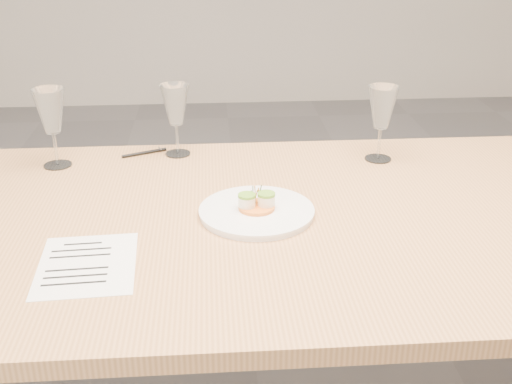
{
  "coord_description": "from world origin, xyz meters",
  "views": [
    {
      "loc": [
        -0.13,
        -1.35,
        1.42
      ],
      "look_at": [
        -0.03,
        0.02,
        0.8
      ],
      "focal_mm": 45.0,
      "sensor_mm": 36.0,
      "label": 1
    }
  ],
  "objects": [
    {
      "name": "wine_glass_3",
      "position": [
        0.35,
        0.33,
        0.9
      ],
      "size": [
        0.09,
        0.09,
        0.21
      ],
      "color": "white",
      "rests_on": "dining_table"
    },
    {
      "name": "wine_glass_1",
      "position": [
        -0.56,
        0.35,
        0.9
      ],
      "size": [
        0.09,
        0.09,
        0.22
      ],
      "color": "white",
      "rests_on": "dining_table"
    },
    {
      "name": "wine_glass_2",
      "position": [
        -0.22,
        0.42,
        0.9
      ],
      "size": [
        0.08,
        0.08,
        0.21
      ],
      "color": "white",
      "rests_on": "dining_table"
    },
    {
      "name": "dining_table",
      "position": [
        0.0,
        0.0,
        0.68
      ],
      "size": [
        2.4,
        1.0,
        0.75
      ],
      "color": "tan",
      "rests_on": "ground"
    },
    {
      "name": "ballpoint_pen",
      "position": [
        -0.32,
        0.42,
        0.75
      ],
      "size": [
        0.13,
        0.06,
        0.01
      ],
      "rotation": [
        0.0,
        0.0,
        0.41
      ],
      "color": "black",
      "rests_on": "dining_table"
    },
    {
      "name": "recipe_sheet",
      "position": [
        -0.39,
        -0.2,
        0.75
      ],
      "size": [
        0.21,
        0.26,
        0.0
      ],
      "rotation": [
        0.0,
        0.0,
        0.06
      ],
      "color": "white",
      "rests_on": "dining_table"
    },
    {
      "name": "dinner_plate",
      "position": [
        -0.03,
        0.0,
        0.76
      ],
      "size": [
        0.27,
        0.27,
        0.07
      ],
      "rotation": [
        0.0,
        0.0,
        0.02
      ],
      "color": "white",
      "rests_on": "dining_table"
    }
  ]
}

